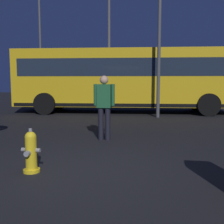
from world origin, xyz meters
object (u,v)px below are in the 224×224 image
bus_near (126,77)px  street_light_far_left (159,23)px  street_light_near_left (40,36)px  pedestrian (104,104)px  fire_hydrant (31,152)px  street_light_near_right (109,18)px

bus_near → street_light_far_left: (1.60, -1.71, 2.18)m
street_light_near_left → street_light_far_left: size_ratio=1.14×
pedestrian → bus_near: size_ratio=0.16×
pedestrian → street_light_far_left: (1.31, 4.77, 2.94)m
bus_near → fire_hydrant: bearing=-98.3°
bus_near → pedestrian: bearing=-93.2°
street_light_near_left → street_light_near_right: 5.41m
street_light_near_left → street_light_near_right: size_ratio=0.92×
bus_near → street_light_near_left: size_ratio=1.40×
fire_hydrant → street_light_near_left: bearing=113.9°
fire_hydrant → bus_near: (0.41, 9.15, 1.36)m
fire_hydrant → street_light_far_left: (2.01, 7.45, 3.53)m
fire_hydrant → street_light_near_right: street_light_near_right is taller
street_light_near_left → street_light_far_left: 8.90m
fire_hydrant → pedestrian: pedestrian is taller
fire_hydrant → pedestrian: (0.69, 2.67, 0.60)m
pedestrian → street_light_near_left: (-6.14, 9.62, 3.43)m
pedestrian → street_light_far_left: bearing=74.6°
pedestrian → street_light_near_left: street_light_near_left is taller
bus_near → street_light_far_left: size_ratio=1.61×
fire_hydrant → street_light_far_left: street_light_far_left is taller
fire_hydrant → street_light_near_left: street_light_near_left is taller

